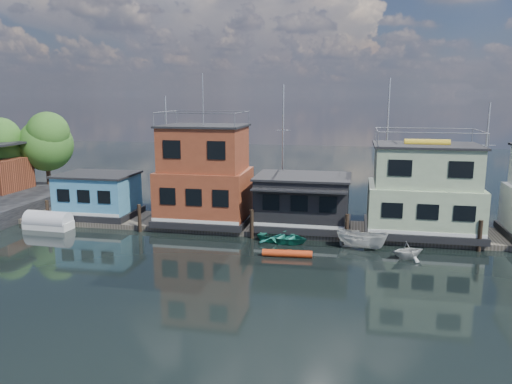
% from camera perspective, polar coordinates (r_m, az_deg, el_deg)
% --- Properties ---
extents(ground, '(160.00, 160.00, 0.00)m').
position_cam_1_polar(ground, '(28.43, 3.67, -10.88)').
color(ground, black).
rests_on(ground, ground).
extents(dock, '(48.00, 5.00, 0.40)m').
position_cam_1_polar(dock, '(39.69, 6.03, -4.20)').
color(dock, '#595147').
rests_on(dock, ground).
extents(houseboat_blue, '(6.40, 4.90, 3.66)m').
position_cam_1_polar(houseboat_blue, '(44.56, -17.61, -0.33)').
color(houseboat_blue, black).
rests_on(houseboat_blue, dock).
extents(houseboat_red, '(7.40, 5.90, 11.86)m').
position_cam_1_polar(houseboat_red, '(40.50, -5.91, 1.76)').
color(houseboat_red, black).
rests_on(houseboat_red, dock).
extents(houseboat_dark, '(7.40, 6.10, 4.06)m').
position_cam_1_polar(houseboat_dark, '(39.20, 5.37, -1.05)').
color(houseboat_dark, black).
rests_on(houseboat_dark, dock).
extents(houseboat_green, '(8.40, 5.90, 7.03)m').
position_cam_1_polar(houseboat_green, '(39.12, 18.62, 0.08)').
color(houseboat_green, black).
rests_on(houseboat_green, dock).
extents(pilings, '(42.28, 0.28, 2.20)m').
position_cam_1_polar(pilings, '(36.80, 5.13, -3.96)').
color(pilings, '#2D2116').
rests_on(pilings, ground).
extents(background_masts, '(36.40, 0.16, 12.00)m').
position_cam_1_polar(background_masts, '(44.45, 13.05, 4.25)').
color(background_masts, silver).
rests_on(background_masts, ground).
extents(dinghy_teal, '(4.36, 3.62, 0.78)m').
position_cam_1_polar(dinghy_teal, '(36.57, 3.10, -5.18)').
color(dinghy_teal, '#248471').
rests_on(dinghy_teal, ground).
extents(tarp_runabout, '(3.90, 1.70, 1.56)m').
position_cam_1_polar(tarp_runabout, '(43.43, -22.66, -3.16)').
color(tarp_runabout, silver).
rests_on(tarp_runabout, ground).
extents(dinghy_white, '(2.91, 2.77, 1.19)m').
position_cam_1_polar(dinghy_white, '(34.35, 16.98, -6.39)').
color(dinghy_white, beige).
rests_on(dinghy_white, ground).
extents(motorboat, '(3.88, 2.40, 1.41)m').
position_cam_1_polar(motorboat, '(35.62, 11.99, -5.33)').
color(motorboat, silver).
rests_on(motorboat, ground).
extents(red_kayak, '(3.35, 0.69, 0.49)m').
position_cam_1_polar(red_kayak, '(33.44, 3.59, -7.02)').
color(red_kayak, red).
rests_on(red_kayak, ground).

